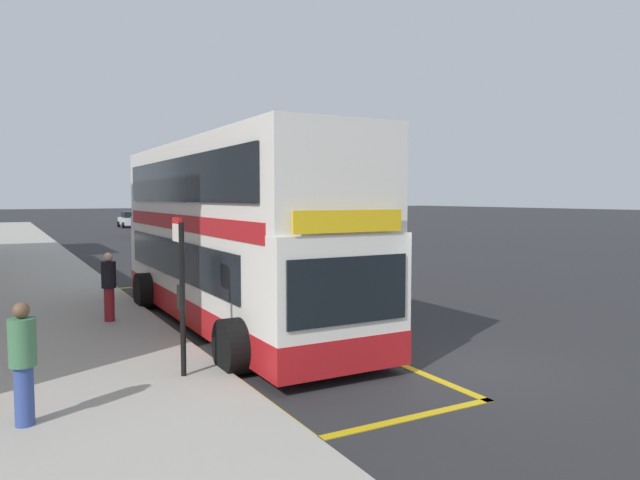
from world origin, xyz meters
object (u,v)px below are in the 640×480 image
(pedestrian_waiting_near_sign, at_px, (23,359))
(bus_stop_sign, at_px, (181,283))
(double_decker_bus, at_px, (230,240))
(parked_car_white_behind, at_px, (130,220))
(parked_car_black_ahead, at_px, (149,226))
(pedestrian_further_back, at_px, (109,284))

(pedestrian_waiting_near_sign, bearing_deg, bus_stop_sign, 25.98)
(double_decker_bus, bearing_deg, parked_car_white_behind, 81.78)
(double_decker_bus, relative_size, parked_car_black_ahead, 2.62)
(parked_car_black_ahead, xyz_separation_m, pedestrian_further_back, (-8.19, -32.19, 0.24))
(pedestrian_waiting_near_sign, bearing_deg, parked_car_black_ahead, 75.07)
(pedestrian_waiting_near_sign, distance_m, pedestrian_further_back, 6.52)
(parked_car_white_behind, relative_size, pedestrian_waiting_near_sign, 2.60)
(double_decker_bus, bearing_deg, parked_car_black_ahead, 80.57)
(pedestrian_further_back, bearing_deg, double_decker_bus, -22.37)
(parked_car_white_behind, distance_m, pedestrian_waiting_near_sign, 54.84)
(double_decker_bus, xyz_separation_m, bus_stop_sign, (-2.30, -3.93, -0.37))
(parked_car_black_ahead, height_order, pedestrian_further_back, pedestrian_further_back)
(bus_stop_sign, bearing_deg, parked_car_white_behind, 79.93)
(double_decker_bus, distance_m, bus_stop_sign, 4.57)
(parked_car_white_behind, bearing_deg, bus_stop_sign, -98.29)
(bus_stop_sign, height_order, pedestrian_waiting_near_sign, bus_stop_sign)
(double_decker_bus, bearing_deg, pedestrian_further_back, 157.63)
(double_decker_bus, relative_size, parked_car_white_behind, 2.62)
(pedestrian_waiting_near_sign, bearing_deg, double_decker_bus, 47.29)
(pedestrian_further_back, bearing_deg, pedestrian_waiting_near_sign, -108.30)
(parked_car_black_ahead, bearing_deg, pedestrian_further_back, -106.83)
(parked_car_black_ahead, distance_m, pedestrian_further_back, 33.22)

